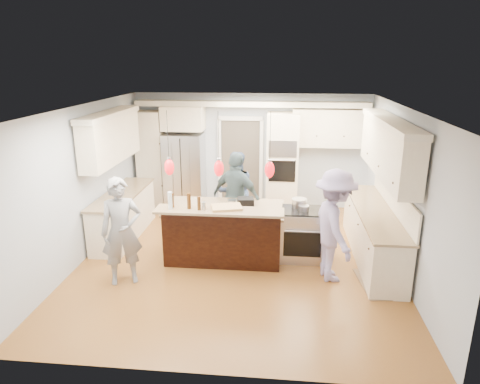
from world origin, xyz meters
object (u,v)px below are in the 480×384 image
object	(u,v)px
kitchen_island	(225,231)
person_bar_end	(122,232)
refrigerator	(185,171)
person_far_left	(235,191)
island_range	(303,234)

from	to	relation	value
kitchen_island	person_bar_end	distance (m)	1.87
refrigerator	person_far_left	distance (m)	1.81
kitchen_island	person_far_left	bearing A→B (deg)	88.16
kitchen_island	island_range	bearing A→B (deg)	3.10
kitchen_island	person_far_left	xyz separation A→B (m)	(0.04, 1.36, 0.34)
island_range	person_far_left	distance (m)	1.91
island_range	refrigerator	bearing A→B (deg)	137.41
island_range	person_far_left	xyz separation A→B (m)	(-1.37, 1.29, 0.37)
kitchen_island	person_far_left	distance (m)	1.40
person_bar_end	island_range	bearing A→B (deg)	-1.53
island_range	person_far_left	world-z (taller)	person_far_left
kitchen_island	person_bar_end	xyz separation A→B (m)	(-1.48, -1.08, 0.38)
island_range	person_bar_end	size ratio (longest dim) A/B	0.53
refrigerator	island_range	xyz separation A→B (m)	(2.71, -2.49, -0.44)
refrigerator	island_range	size ratio (longest dim) A/B	1.96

